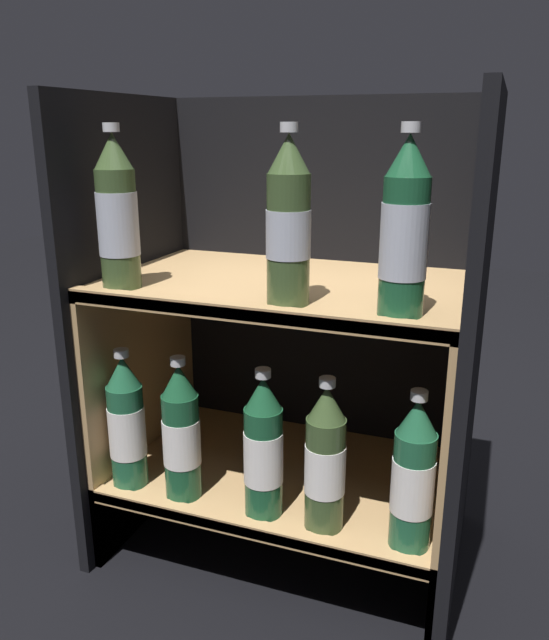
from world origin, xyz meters
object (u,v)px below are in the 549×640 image
(bottle_upper_front_1, at_px, (288,225))
(bottle_lower_front_2, at_px, (263,450))
(bottle_lower_front_0, at_px, (127,425))
(bottle_lower_front_3, at_px, (325,461))
(bottle_upper_front_0, at_px, (118,216))
(bottle_lower_front_4, at_px, (413,478))
(bottle_upper_front_2, at_px, (405,232))
(bottle_lower_front_1, at_px, (181,435))

(bottle_upper_front_1, distance_m, bottle_lower_front_2, 0.38)
(bottle_lower_front_0, distance_m, bottle_lower_front_3, 0.37)
(bottle_lower_front_2, bearing_deg, bottle_upper_front_0, 180.00)
(bottle_lower_front_0, bearing_deg, bottle_upper_front_1, 0.00)
(bottle_upper_front_0, bearing_deg, bottle_lower_front_2, 0.00)
(bottle_lower_front_4, bearing_deg, bottle_upper_front_2, 180.00)
(bottle_upper_front_2, xyz_separation_m, bottle_lower_front_2, (-0.21, 0.00, -0.37))
(bottle_upper_front_0, relative_size, bottle_upper_front_1, 1.00)
(bottle_lower_front_3, bearing_deg, bottle_lower_front_4, 0.00)
(bottle_upper_front_0, relative_size, bottle_lower_front_1, 1.00)
(bottle_upper_front_0, height_order, bottle_upper_front_2, same)
(bottle_lower_front_1, bearing_deg, bottle_upper_front_2, 0.00)
(bottle_upper_front_1, bearing_deg, bottle_lower_front_4, -0.00)
(bottle_lower_front_0, bearing_deg, bottle_lower_front_2, 0.00)
(bottle_upper_front_2, distance_m, bottle_lower_front_1, 0.52)
(bottle_upper_front_1, relative_size, bottle_lower_front_0, 1.00)
(bottle_lower_front_2, bearing_deg, bottle_lower_front_4, -0.00)
(bottle_upper_front_0, relative_size, bottle_lower_front_4, 1.00)
(bottle_upper_front_2, bearing_deg, bottle_lower_front_1, -180.00)
(bottle_upper_front_1, bearing_deg, bottle_lower_front_0, 180.00)
(bottle_upper_front_1, xyz_separation_m, bottle_lower_front_1, (-0.19, -0.00, -0.37))
(bottle_lower_front_1, xyz_separation_m, bottle_lower_front_4, (0.40, 0.00, -0.00))
(bottle_lower_front_3, bearing_deg, bottle_upper_front_0, 180.00)
(bottle_upper_front_0, xyz_separation_m, bottle_lower_front_0, (-0.01, 0.00, -0.37))
(bottle_lower_front_0, bearing_deg, bottle_upper_front_2, 0.00)
(bottle_lower_front_4, bearing_deg, bottle_upper_front_1, 180.00)
(bottle_upper_front_0, distance_m, bottle_lower_front_0, 0.37)
(bottle_upper_front_0, xyz_separation_m, bottle_upper_front_1, (0.29, 0.00, 0.00))
(bottle_upper_front_2, distance_m, bottle_lower_front_0, 0.60)
(bottle_upper_front_0, distance_m, bottle_lower_front_2, 0.45)
(bottle_lower_front_0, relative_size, bottle_lower_front_1, 1.00)
(bottle_lower_front_0, relative_size, bottle_lower_front_4, 1.00)
(bottle_upper_front_2, bearing_deg, bottle_upper_front_0, 180.00)
(bottle_upper_front_0, height_order, bottle_lower_front_1, bottle_upper_front_0)
(bottle_upper_front_1, relative_size, bottle_upper_front_2, 1.00)
(bottle_lower_front_1, height_order, bottle_lower_front_2, same)
(bottle_upper_front_1, bearing_deg, bottle_lower_front_3, -0.00)
(bottle_upper_front_2, distance_m, bottle_lower_front_3, 0.39)
(bottle_upper_front_1, xyz_separation_m, bottle_lower_front_0, (-0.30, 0.00, -0.37))
(bottle_lower_front_2, bearing_deg, bottle_upper_front_1, 0.00)
(bottle_upper_front_1, distance_m, bottle_lower_front_1, 0.42)
(bottle_upper_front_0, height_order, bottle_lower_front_2, bottle_upper_front_0)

